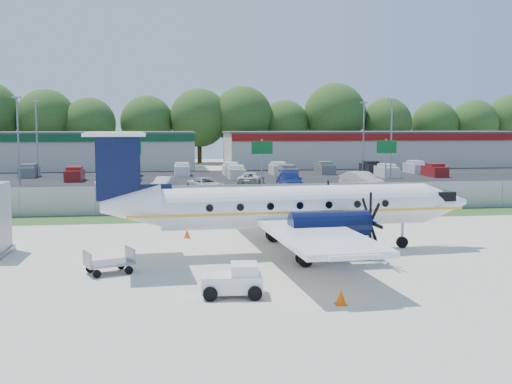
{
  "coord_description": "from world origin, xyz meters",
  "views": [
    {
      "loc": [
        -5.42,
        -30.85,
        6.21
      ],
      "look_at": [
        0.0,
        6.0,
        2.3
      ],
      "focal_mm": 45.0,
      "sensor_mm": 36.0,
      "label": 1
    }
  ],
  "objects": [
    {
      "name": "cone_nose",
      "position": [
        3.95,
        0.28,
        0.23
      ],
      "size": [
        0.34,
        0.34,
        0.48
      ],
      "color": "#FF5A08",
      "rests_on": "ground"
    },
    {
      "name": "parking_lot",
      "position": [
        0.0,
        40.0,
        0.01
      ],
      "size": [
        170.0,
        32.0,
        0.02
      ],
      "primitive_type": "cube",
      "color": "black",
      "rests_on": "ground"
    },
    {
      "name": "building_west",
      "position": [
        -24.0,
        61.98,
        2.63
      ],
      "size": [
        46.4,
        12.4,
        5.24
      ],
      "color": "beige",
      "rests_on": "ground"
    },
    {
      "name": "light_pole_ne",
      "position": [
        20.0,
        38.0,
        5.23
      ],
      "size": [
        0.9,
        0.35,
        9.09
      ],
      "color": "gray",
      "rests_on": "ground"
    },
    {
      "name": "light_pole_se",
      "position": [
        20.0,
        48.0,
        5.23
      ],
      "size": [
        0.9,
        0.35,
        9.09
      ],
      "color": "gray",
      "rests_on": "ground"
    },
    {
      "name": "parked_car_f",
      "position": [
        -9.4,
        35.29,
        0.0
      ],
      "size": [
        3.02,
        5.57,
        1.53
      ],
      "primitive_type": "imported",
      "rotation": [
        0.0,
        0.0,
        2.97
      ],
      "color": "silver",
      "rests_on": "ground"
    },
    {
      "name": "far_parking_rows",
      "position": [
        0.0,
        45.0,
        0.0
      ],
      "size": [
        56.0,
        10.0,
        1.6
      ],
      "primitive_type": null,
      "color": "gray",
      "rests_on": "ground"
    },
    {
      "name": "baggage_cart_near",
      "position": [
        -7.67,
        -3.86,
        0.47
      ],
      "size": [
        2.21,
        1.78,
        1.01
      ],
      "color": "gray",
      "rests_on": "ground"
    },
    {
      "name": "grass_verge",
      "position": [
        0.0,
        12.0,
        0.01
      ],
      "size": [
        170.0,
        4.0,
        0.02
      ],
      "primitive_type": "cube",
      "color": "#2D561E",
      "rests_on": "ground"
    },
    {
      "name": "access_road",
      "position": [
        0.0,
        19.0,
        0.01
      ],
      "size": [
        170.0,
        8.0,
        0.02
      ],
      "primitive_type": "cube",
      "color": "black",
      "rests_on": "ground"
    },
    {
      "name": "road_car_mid",
      "position": [
        11.43,
        20.85,
        0.0
      ],
      "size": [
        4.65,
        2.26,
        1.53
      ],
      "primitive_type": "imported",
      "rotation": [
        0.0,
        0.0,
        -1.47
      ],
      "color": "silver",
      "rests_on": "ground"
    },
    {
      "name": "cone_starboard_wing",
      "position": [
        -4.12,
        4.2,
        0.24
      ],
      "size": [
        0.36,
        0.36,
        0.51
      ],
      "color": "#FF5A08",
      "rests_on": "ground"
    },
    {
      "name": "parked_car_b",
      "position": [
        -5.26,
        29.47,
        0.0
      ],
      "size": [
        2.65,
        4.4,
        1.37
      ],
      "primitive_type": "imported",
      "rotation": [
        0.0,
        0.0,
        -0.31
      ],
      "color": "silver",
      "rests_on": "ground"
    },
    {
      "name": "parked_car_d",
      "position": [
        6.64,
        29.24,
        0.0
      ],
      "size": [
        3.29,
        6.24,
        1.72
      ],
      "primitive_type": "imported",
      "rotation": [
        0.0,
        0.0,
        -0.15
      ],
      "color": "navy",
      "rests_on": "ground"
    },
    {
      "name": "baggage_cart_far",
      "position": [
        3.26,
        -2.28,
        0.53
      ],
      "size": [
        2.25,
        1.46,
        1.14
      ],
      "color": "gray",
      "rests_on": "ground"
    },
    {
      "name": "parked_car_c",
      "position": [
        -1.38,
        28.65,
        0.0
      ],
      "size": [
        3.73,
        5.22,
        1.32
      ],
      "primitive_type": "imported",
      "rotation": [
        0.0,
        0.0,
        0.36
      ],
      "color": "silver",
      "rests_on": "ground"
    },
    {
      "name": "light_pole_nw",
      "position": [
        -20.0,
        38.0,
        5.23
      ],
      "size": [
        0.9,
        0.35,
        9.09
      ],
      "color": "gray",
      "rests_on": "ground"
    },
    {
      "name": "light_pole_sw",
      "position": [
        -20.0,
        48.0,
        5.23
      ],
      "size": [
        0.9,
        0.35,
        9.09
      ],
      "color": "gray",
      "rests_on": "ground"
    },
    {
      "name": "sign_right",
      "position": [
        14.0,
        22.91,
        3.61
      ],
      "size": [
        1.8,
        0.26,
        5.0
      ],
      "color": "gray",
      "rests_on": "ground"
    },
    {
      "name": "parked_car_g",
      "position": [
        3.65,
        34.29,
        0.0
      ],
      "size": [
        3.56,
        5.34,
        1.36
      ],
      "primitive_type": "imported",
      "rotation": [
        0.0,
        0.0,
        2.85
      ],
      "color": "beige",
      "rests_on": "ground"
    },
    {
      "name": "aircraft",
      "position": [
        0.66,
        -0.62,
        2.27
      ],
      "size": [
        19.0,
        18.74,
        5.88
      ],
      "color": "white",
      "rests_on": "ground"
    },
    {
      "name": "perimeter_fence",
      "position": [
        0.0,
        14.0,
        1.0
      ],
      "size": [
        120.0,
        0.06,
        1.99
      ],
      "color": "gray",
      "rests_on": "ground"
    },
    {
      "name": "ground",
      "position": [
        0.0,
        0.0,
        0.0
      ],
      "size": [
        170.0,
        170.0,
        0.0
      ],
      "primitive_type": "plane",
      "color": "beige",
      "rests_on": "ground"
    },
    {
      "name": "parked_car_a",
      "position": [
        -10.32,
        28.77,
        0.0
      ],
      "size": [
        3.19,
        6.06,
        1.68
      ],
      "primitive_type": "imported",
      "rotation": [
        0.0,
        0.0,
        0.15
      ],
      "color": "beige",
      "rests_on": "ground"
    },
    {
      "name": "pushback_tug",
      "position": [
        -2.85,
        -8.11,
        0.57
      ],
      "size": [
        2.31,
        1.74,
        1.19
      ],
      "color": "white",
      "rests_on": "ground"
    },
    {
      "name": "tree_line",
      "position": [
        0.0,
        74.0,
        0.0
      ],
      "size": [
        112.0,
        6.0,
        14.0
      ],
      "primitive_type": null,
      "color": "#284C16",
      "rests_on": "ground"
    },
    {
      "name": "cone_port_wing",
      "position": [
        0.65,
        -9.82,
        0.27
      ],
      "size": [
        0.41,
        0.41,
        0.58
      ],
      "color": "#FF5A08",
      "rests_on": "ground"
    },
    {
      "name": "sign_left",
      "position": [
        -8.0,
        22.91,
        3.61
      ],
      "size": [
        1.8,
        0.26,
        5.0
      ],
      "color": "gray",
      "rests_on": "ground"
    },
    {
      "name": "building_east",
      "position": [
        26.0,
        61.98,
        2.63
      ],
      "size": [
        44.4,
        12.4,
        5.24
      ],
      "color": "beige",
      "rests_on": "ground"
    },
    {
      "name": "sign_mid",
      "position": [
        3.0,
        22.91,
        3.61
      ],
      "size": [
        1.8,
        0.26,
        5.0
      ],
      "color": "gray",
      "rests_on": "ground"
    },
    {
      "name": "parked_car_e",
      "position": [
        13.65,
        28.63,
        0.0
      ],
      "size": [
        3.35,
        5.47,
        1.7
      ],
      "primitive_type": "imported",
      "rotation": [
        0.0,
        0.0,
        0.32
      ],
      "color": "beige",
      "rests_on": "ground"
    }
  ]
}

